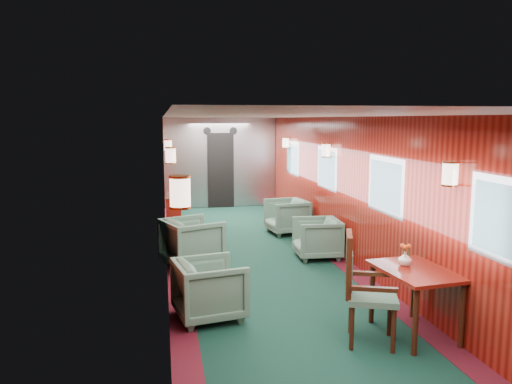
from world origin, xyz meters
TOP-DOWN VIEW (x-y plane):
  - room at (0.00, 0.00)m, footprint 12.00×12.10m
  - bulkhead at (0.00, 5.91)m, footprint 2.98×0.17m
  - windows_right at (1.49, 0.25)m, footprint 0.02×8.60m
  - wall_sconces at (0.00, 0.57)m, footprint 2.97×7.97m
  - dining_table at (1.15, -2.55)m, footprint 0.80×1.06m
  - side_chair at (0.50, -2.62)m, footprint 0.66×0.68m
  - credenza at (-1.34, 2.64)m, footprint 0.30×0.95m
  - flower_vase at (1.10, -2.40)m, footprint 0.16×0.16m
  - armchair_left_near at (-1.02, -1.67)m, footprint 0.91×0.89m
  - armchair_left_far at (-1.09, 0.54)m, footprint 1.11×1.09m
  - armchair_right_near at (1.04, 0.61)m, footprint 0.79×0.77m
  - armchair_right_far at (0.98, 2.50)m, footprint 0.88×0.86m

SIDE VIEW (x-z plane):
  - armchair_right_near at x=1.04m, z-range 0.00..0.68m
  - armchair_left_near at x=-1.02m, z-range 0.00..0.71m
  - armchair_right_far at x=0.98m, z-range 0.00..0.72m
  - armchair_left_far at x=-1.09m, z-range 0.00..0.78m
  - credenza at x=-1.34m, z-range -0.13..1.00m
  - dining_table at x=1.15m, z-range 0.25..1.00m
  - side_chair at x=0.50m, z-range 0.05..1.23m
  - flower_vase at x=1.10m, z-range 0.75..0.90m
  - bulkhead at x=0.00m, z-range -0.01..2.38m
  - windows_right at x=1.49m, z-range 1.05..1.85m
  - room at x=0.00m, z-range 0.43..2.83m
  - wall_sconces at x=0.00m, z-range 1.66..1.91m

